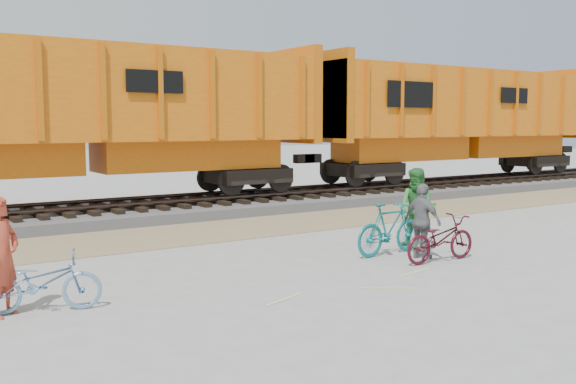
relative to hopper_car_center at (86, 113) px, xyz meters
name	(u,v)px	position (x,y,z in m)	size (l,w,h in m)	color
ground	(307,280)	(1.13, -9.00, -3.01)	(120.00, 120.00, 0.00)	#9E9E99
gravel_strip	(178,235)	(1.13, -3.50, -3.00)	(120.00, 3.00, 0.02)	tan
ballast_bed	(128,213)	(1.13, 0.00, -2.86)	(120.00, 4.00, 0.30)	slate
track	(128,202)	(1.13, 0.00, -2.53)	(120.00, 2.60, 0.24)	black
hopper_car_center	(86,113)	(0.00, 0.00, 0.00)	(14.00, 3.13, 4.65)	black
hopper_car_right	(459,117)	(15.00, 0.00, 0.00)	(14.00, 3.13, 4.65)	black
bicycle_blue	(42,282)	(-3.15, -8.42, -2.57)	(0.58, 1.66, 0.87)	#6792BC
bicycle_teal	(390,229)	(3.85, -8.13, -2.46)	(0.51, 1.82, 1.09)	#0F6D71
bicycle_maroon	(440,239)	(4.20, -9.20, -2.55)	(0.61, 1.74, 0.91)	#440E19
person_solo	(2,256)	(-3.65, -8.32, -2.15)	(0.63, 0.41, 1.71)	#B63C26
person_man	(418,208)	(4.85, -7.93, -2.13)	(0.85, 0.67, 1.76)	#2C7832
person_woman	(422,221)	(4.10, -8.80, -2.24)	(0.90, 0.37, 1.53)	slate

